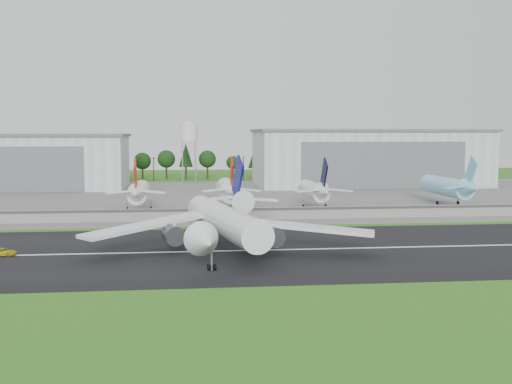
{
  "coord_description": "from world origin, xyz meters",
  "views": [
    {
      "loc": [
        -8.31,
        -115.06,
        23.23
      ],
      "look_at": [
        9.65,
        40.0,
        9.0
      ],
      "focal_mm": 45.0,
      "sensor_mm": 36.0,
      "label": 1
    }
  ],
  "objects": [
    {
      "name": "treeline",
      "position": [
        0.0,
        215.0,
        0.0
      ],
      "size": [
        320.0,
        16.0,
        22.0
      ],
      "primitive_type": null,
      "color": "black",
      "rests_on": "ground"
    },
    {
      "name": "utility_poles",
      "position": [
        0.0,
        200.0,
        0.0
      ],
      "size": [
        230.0,
        3.0,
        12.0
      ],
      "primitive_type": null,
      "color": "black",
      "rests_on": "ground"
    },
    {
      "name": "parked_jet_navy",
      "position": [
        32.22,
        76.52,
        5.95
      ],
      "size": [
        7.36,
        31.29,
        16.44
      ],
      "color": "white",
      "rests_on": "ground"
    },
    {
      "name": "parked_jet_red_a",
      "position": [
        -21.12,
        76.54,
        6.04
      ],
      "size": [
        7.36,
        31.29,
        16.53
      ],
      "color": "white",
      "rests_on": "ground"
    },
    {
      "name": "runway_centerline",
      "position": [
        0.0,
        10.0,
        0.11
      ],
      "size": [
        220.0,
        1.0,
        0.02
      ],
      "primitive_type": "cube",
      "color": "white",
      "rests_on": "runway"
    },
    {
      "name": "runway",
      "position": [
        0.0,
        10.0,
        0.05
      ],
      "size": [
        320.0,
        60.0,
        0.1
      ],
      "primitive_type": "cube",
      "color": "black",
      "rests_on": "ground"
    },
    {
      "name": "main_airliner",
      "position": [
        -0.16,
        9.57,
        4.89
      ],
      "size": [
        56.27,
        59.01,
        18.17
      ],
      "rotation": [
        0.0,
        0.0,
        3.33
      ],
      "color": "white",
      "rests_on": "runway"
    },
    {
      "name": "water_tower",
      "position": [
        -5.0,
        185.0,
        24.55
      ],
      "size": [
        8.4,
        8.4,
        29.4
      ],
      "color": "#99999E",
      "rests_on": "ground"
    },
    {
      "name": "ground_vehicle",
      "position": [
        -42.26,
        9.99,
        0.81
      ],
      "size": [
        5.44,
        3.31,
        1.41
      ],
      "primitive_type": "imported",
      "rotation": [
        0.0,
        0.0,
        1.37
      ],
      "color": "gold",
      "rests_on": "runway"
    },
    {
      "name": "hangar_east",
      "position": [
        75.0,
        164.92,
        12.63
      ],
      "size": [
        102.0,
        47.0,
        25.2
      ],
      "color": "silver",
      "rests_on": "ground"
    },
    {
      "name": "hangar_west",
      "position": [
        -80.0,
        164.92,
        11.63
      ],
      "size": [
        97.0,
        44.0,
        23.2
      ],
      "color": "silver",
      "rests_on": "ground"
    },
    {
      "name": "ground",
      "position": [
        0.0,
        0.0,
        0.0
      ],
      "size": [
        600.0,
        600.0,
        0.0
      ],
      "primitive_type": "plane",
      "color": "#2B6718",
      "rests_on": "ground"
    },
    {
      "name": "parked_jet_skyblue",
      "position": [
        77.25,
        81.58,
        6.28
      ],
      "size": [
        7.36,
        37.29,
        16.84
      ],
      "color": "#88CEEB",
      "rests_on": "ground"
    },
    {
      "name": "blast_fence",
      "position": [
        0.0,
        54.99,
        1.81
      ],
      "size": [
        240.0,
        0.61,
        3.5
      ],
      "color": "gray",
      "rests_on": "ground"
    },
    {
      "name": "parked_jet_red_b",
      "position": [
        5.59,
        76.58,
        6.32
      ],
      "size": [
        7.36,
        31.29,
        16.84
      ],
      "color": "white",
      "rests_on": "ground"
    },
    {
      "name": "apron",
      "position": [
        0.0,
        120.0,
        0.05
      ],
      "size": [
        320.0,
        150.0,
        0.1
      ],
      "primitive_type": "cube",
      "color": "slate",
      "rests_on": "ground"
    }
  ]
}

